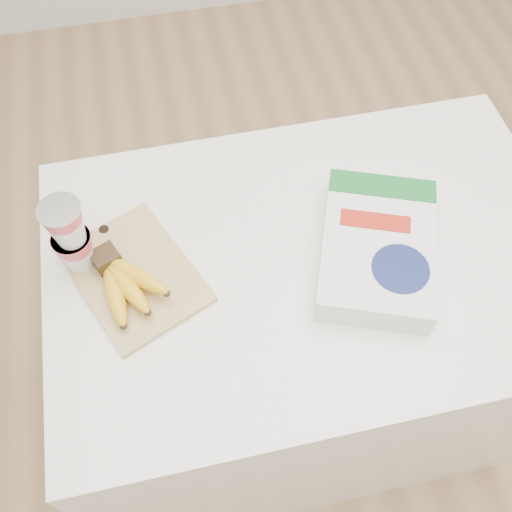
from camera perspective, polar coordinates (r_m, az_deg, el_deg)
The scene contains 5 objects.
table at distance 1.48m, azimuth 4.48°, elevation -8.07°, with size 1.06×0.71×0.79m, color white.
cutting_board at distance 1.12m, azimuth -12.00°, elevation -1.84°, with size 0.20×0.27×0.01m, color #D9C577.
bananas at distance 1.08m, azimuth -13.08°, elevation -2.53°, with size 0.15×0.18×0.06m.
yogurt_stack at distance 1.07m, azimuth -18.08°, elevation 1.92°, with size 0.08×0.08×0.18m.
cereal_box at distance 1.12m, azimuth 12.01°, elevation 0.80°, with size 0.31×0.37×0.07m.
Camera 1 is at (-0.24, -0.57, 1.74)m, focal length 40.00 mm.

